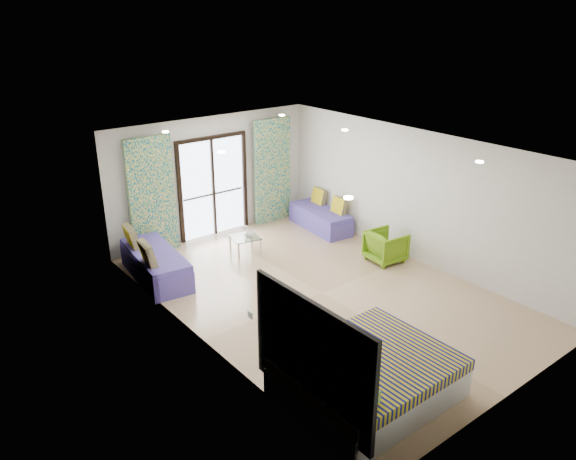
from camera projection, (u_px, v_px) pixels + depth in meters
floor at (322, 293)px, 10.30m from camera, size 5.00×7.50×0.01m
ceiling at (325, 149)px, 9.29m from camera, size 5.00×7.50×0.01m
wall_back at (212, 177)px, 12.53m from camera, size 5.00×0.01×2.70m
wall_front at (521, 310)px, 7.07m from camera, size 5.00×0.01×2.70m
wall_left at (198, 262)px, 8.36m from camera, size 0.01×7.50×2.70m
wall_right at (417, 197)px, 11.23m from camera, size 0.01×7.50×2.70m
balcony_door at (213, 181)px, 12.54m from camera, size 1.76×0.08×2.28m
balcony_rail at (213, 194)px, 12.66m from camera, size 1.52×0.03×0.04m
curtain_left at (152, 197)px, 11.55m from camera, size 1.00×0.10×2.50m
curtain_right at (272, 171)px, 13.33m from camera, size 1.00×0.10×2.50m
downlight_a at (348, 198)px, 7.04m from camera, size 0.12×0.12×0.02m
downlight_b at (480, 162)px, 8.65m from camera, size 0.12×0.12×0.02m
downlight_c at (221, 152)px, 9.23m from camera, size 0.12×0.12×0.02m
downlight_d at (345, 130)px, 10.84m from camera, size 0.12×0.12×0.02m
downlight_e at (166, 132)px, 10.69m from camera, size 0.12×0.12×0.02m
downlight_f at (282, 115)px, 12.29m from camera, size 0.12×0.12×0.02m
headboard at (311, 357)px, 6.63m from camera, size 0.06×2.10×1.50m
switch_plate at (250, 315)px, 7.54m from camera, size 0.02×0.10×0.10m
bed at (366, 377)px, 7.47m from camera, size 2.18×1.78×0.75m
daybed_left at (155, 264)px, 10.76m from camera, size 0.99×2.07×0.98m
daybed_right at (321, 218)px, 13.19m from camera, size 0.84×1.77×0.84m
coffee_table at (245, 239)px, 11.84m from camera, size 0.67×0.67×0.65m
vase at (249, 233)px, 11.78m from camera, size 0.23×0.23×0.19m
armchair at (386, 245)px, 11.47m from camera, size 0.72×0.76×0.71m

